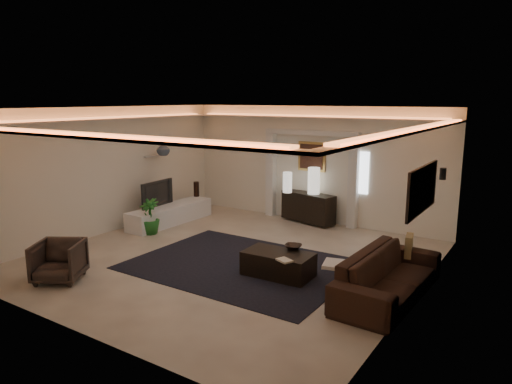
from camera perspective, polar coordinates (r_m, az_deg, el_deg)
The scene contains 33 objects.
floor at distance 9.26m, azimuth -3.10°, elevation -8.09°, with size 7.00×7.00×0.00m, color beige.
ceiling at distance 8.73m, azimuth -3.30°, elevation 10.16°, with size 7.00×7.00×0.00m, color white.
wall_back at distance 11.85m, azimuth 6.87°, elevation 3.37°, with size 7.00×7.00×0.00m, color white.
wall_front at distance 6.47m, azimuth -21.87°, elevation -4.07°, with size 7.00×7.00×0.00m, color white.
wall_left at distance 11.28m, azimuth -17.70°, elevation 2.51°, with size 7.00×7.00×0.00m, color white.
wall_right at distance 7.41m, azimuth 19.22°, elevation -2.00°, with size 7.00×7.00×0.00m, color white.
cove_soffit at distance 8.74m, azimuth -3.28°, elevation 8.32°, with size 7.00×7.00×0.04m, color silver.
daylight_slit at distance 11.32m, azimuth 12.95°, elevation 2.28°, with size 0.25×0.03×1.00m, color white.
area_rug at distance 8.88m, azimuth -1.76°, elevation -8.89°, with size 4.00×3.00×0.01m, color black.
pilaster_left at distance 12.36m, azimuth 1.84°, elevation 2.14°, with size 0.22×0.20×2.20m, color silver.
pilaster_right at distance 11.36m, azimuth 11.81°, elevation 1.08°, with size 0.22×0.20×2.20m, color silver.
alcove_header at distance 11.68m, azimuth 6.74°, elevation 7.21°, with size 2.52×0.20×0.12m, color silver.
painting_frame at distance 11.80m, azimuth 6.83°, elevation 4.32°, with size 0.74×0.04×0.74m, color tan.
painting_canvas at distance 11.77m, azimuth 6.77°, elevation 4.30°, with size 0.62×0.02×0.62m, color #4C2D1E.
art_panel_frame at distance 7.66m, azimuth 19.67°, elevation 0.30°, with size 0.04×1.64×0.74m, color black.
art_panel_gold at distance 7.66m, azimuth 19.49°, elevation 0.32°, with size 0.02×1.50×0.62m, color tan.
wall_sconce at distance 9.51m, azimuth 21.85°, elevation 2.07°, with size 0.12×0.12×0.22m, color black.
wall_niche at distance 12.14m, azimuth -12.47°, elevation 4.33°, with size 0.10×0.55×0.04m, color silver.
console at distance 11.80m, azimuth 6.39°, elevation -1.84°, with size 1.43×0.45×0.71m, color black.
lamp_left at distance 11.71m, azimuth 3.86°, elevation 1.55°, with size 0.23×0.23×0.51m, color silver.
lamp_right at distance 11.60m, azimuth 7.07°, elevation 1.40°, with size 0.29×0.29×0.66m, color white.
media_ledge at distance 11.91m, azimuth -10.40°, elevation -2.70°, with size 0.62×2.47×0.46m, color white.
tv at distance 11.84m, azimuth -12.37°, elevation -0.17°, with size 0.14×1.10×0.63m, color black.
figurine at distance 12.80m, azimuth -7.29°, elevation 0.28°, with size 0.15×0.15×0.40m, color black.
ginger_jar at distance 11.97m, azimuth -11.28°, elevation 5.21°, with size 0.33×0.33×0.34m, color slate.
plant at distance 11.04m, azimuth -12.89°, elevation -2.93°, with size 0.46×0.46×0.82m, color #1F6521.
sofa at distance 7.70m, azimuth 15.90°, elevation -9.79°, with size 0.96×2.47×0.72m, color black.
throw_blanket at distance 7.43m, azimuth 10.29°, elevation -8.76°, with size 0.52×0.42×0.06m, color beige.
throw_pillow at distance 8.64m, azimuth 18.17°, elevation -6.25°, with size 0.11×0.38×0.38m, color #9C804D.
coffee_table at distance 8.33m, azimuth 2.73°, elevation -8.85°, with size 1.20×0.66×0.45m, color black.
bowl at distance 8.47m, azimuth 4.57°, elevation -6.80°, with size 0.31×0.31×0.08m, color black.
magazine at distance 7.84m, azimuth 3.50°, elevation -8.46°, with size 0.26×0.19×0.03m, color beige.
armchair at distance 8.74m, azimuth -22.94°, elevation -7.79°, with size 0.75×0.77×0.70m, color black.
Camera 1 is at (5.17, -7.03, 3.08)m, focal length 32.75 mm.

